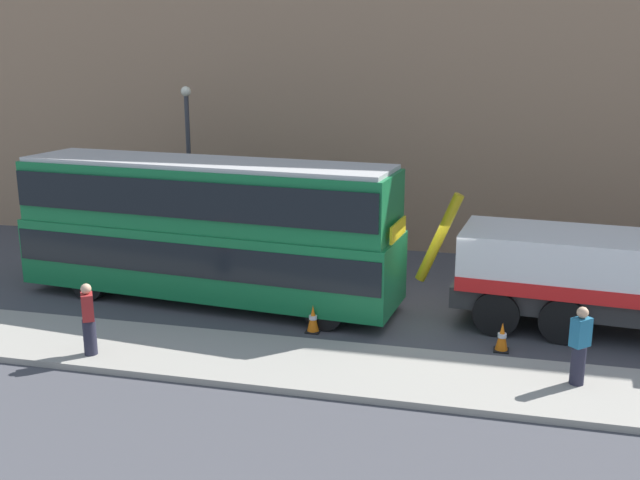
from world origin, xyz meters
The scene contains 9 objects.
ground_plane centered at (0.00, 0.00, 0.00)m, with size 120.00×120.00×0.00m, color #424247.
near_kerb centered at (0.00, -4.20, 0.07)m, with size 60.00×2.80×0.15m, color gray.
building_facade centered at (0.00, 7.16, 8.07)m, with size 60.00×1.50×16.00m.
double_decker_bus centered at (-6.22, -0.32, 2.23)m, with size 11.19×3.62×4.06m.
pedestrian_onlooker centered at (-7.26, -4.95, 0.99)m, with size 0.43×0.48×1.71m.
pedestrian_bystander centered at (3.53, -3.91, 0.99)m, with size 0.47×0.47×1.71m.
traffic_cone_near_bus centered at (-2.69, -2.01, 0.34)m, with size 0.36×0.36×0.72m.
traffic_cone_midway centered at (1.99, -2.12, 0.34)m, with size 0.36×0.36×0.72m.
street_lamp centered at (-9.03, 4.97, 3.47)m, with size 0.36×0.36×5.83m.
Camera 1 is at (1.66, -18.95, 6.89)m, focal length 40.92 mm.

